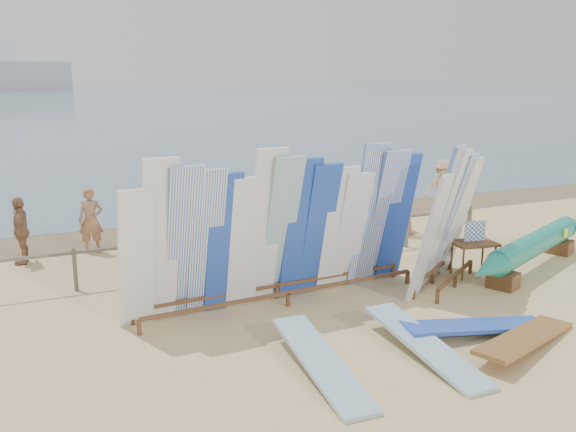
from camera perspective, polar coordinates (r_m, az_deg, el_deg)
name	(u,v)px	position (r m, az deg, el deg)	size (l,w,h in m)	color
ground	(318,311)	(11.46, 2.84, -8.91)	(160.00, 160.00, 0.00)	#D7B97C
ocean	(40,97)	(137.64, -22.17, 10.29)	(320.00, 240.00, 0.02)	slate
wet_sand_strip	(208,226)	(17.88, -7.54, -0.93)	(40.00, 2.60, 0.01)	brown
fence	(259,240)	(13.87, -2.69, -2.24)	(12.08, 0.08, 0.90)	#69624F
main_surfboard_rack	(282,234)	(11.46, -0.52, -1.71)	(6.07, 1.18, 3.05)	brown
side_surfboard_rack	(447,223)	(12.82, 14.64, -0.63)	(2.54, 2.00, 3.01)	brown
outrigger_canoe	(535,245)	(14.76, 22.14, -2.54)	(5.85, 3.02, 0.88)	brown
vendor_table	(473,258)	(13.86, 16.93, -3.77)	(1.02, 0.79, 1.23)	brown
flat_board_d	(476,334)	(10.98, 17.20, -10.53)	(0.56, 2.70, 0.07)	blue
flat_board_a	(321,373)	(9.26, 3.12, -14.49)	(0.56, 2.70, 0.07)	#7BAFC6
flat_board_b	(425,355)	(10.01, 12.66, -12.61)	(0.56, 2.70, 0.07)	#7BAFC6
flat_board_c	(524,346)	(10.77, 21.26, -11.31)	(0.56, 2.70, 0.07)	#945E28
beach_chair_left	(278,242)	(15.14, -0.91, -2.44)	(0.65, 0.67, 0.82)	red
beach_chair_right	(288,243)	(15.01, 0.03, -2.57)	(0.64, 0.65, 0.83)	red
stroller	(293,231)	(15.28, 0.47, -1.46)	(0.86, 0.99, 1.14)	red
beachgoer_8	(401,203)	(16.96, 10.51, 1.20)	(0.84, 0.40, 1.73)	beige
beachgoer_7	(313,191)	(18.13, 2.39, 2.34)	(0.67, 0.37, 1.84)	#8C6042
beachgoer_9	(443,189)	(19.23, 14.28, 2.51)	(1.17, 0.48, 1.80)	tan
beachgoer_2	(148,233)	(13.73, -12.96, -1.56)	(0.87, 0.42, 1.80)	beige
beachgoer_1	(91,220)	(15.67, -17.96, -0.40)	(0.59, 0.32, 1.62)	#8C6042
beachgoer_extra_1	(21,231)	(15.34, -23.71, -1.25)	(0.92, 0.40, 1.58)	#8C6042
beachgoer_10	(395,202)	(17.43, 9.98, 1.34)	(0.95, 0.41, 1.62)	#8C6042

